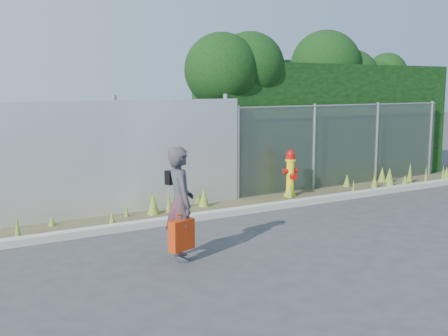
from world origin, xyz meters
The scene contains 10 objects.
ground centered at (0.00, 0.00, 0.00)m, with size 80.00×80.00×0.00m, color #363638.
curb centered at (0.00, 1.80, 0.06)m, with size 16.00×0.22×0.12m, color #A4A194.
weed_strip centered at (0.57, 2.52, 0.11)m, with size 16.00×1.34×0.51m.
corrugated_fence centered at (-3.25, 3.01, 1.10)m, with size 8.50×0.21×2.30m.
chainlink_fence centered at (4.25, 3.00, 1.03)m, with size 6.50×0.07×2.05m.
hedge centered at (4.18, 4.01, 2.06)m, with size 7.91×2.12×3.91m.
fire_hydrant centered at (2.19, 2.61, 0.52)m, with size 0.36×0.32×1.08m.
woman centered at (-1.99, -0.14, 0.82)m, with size 0.59×0.39×1.63m, color #0E5259.
red_tote_bag centered at (-2.08, -0.34, 0.41)m, with size 0.39×0.14×0.51m.
black_shoulder_bag centered at (-2.00, 0.01, 1.18)m, with size 0.27×0.11×0.20m.
Camera 1 is at (-5.57, -7.12, 2.48)m, focal length 45.00 mm.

